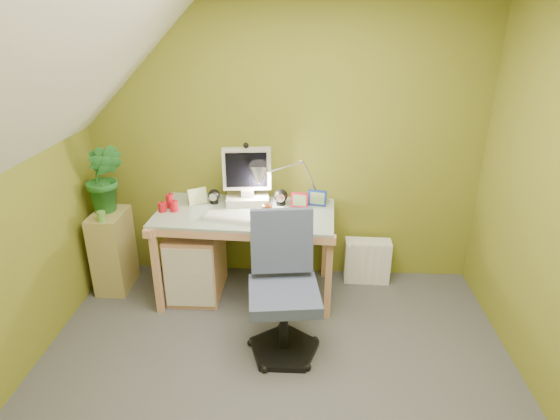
{
  "coord_description": "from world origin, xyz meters",
  "views": [
    {
      "loc": [
        0.16,
        -2.09,
        2.18
      ],
      "look_at": [
        0.0,
        1.0,
        0.85
      ],
      "focal_mm": 30.0,
      "sensor_mm": 36.0,
      "label": 1
    }
  ],
  "objects_px": {
    "monitor": "(247,171)",
    "side_ledge": "(113,251)",
    "potted_plant": "(105,178)",
    "task_chair": "(284,294)",
    "desk": "(246,253)",
    "desk_lamp": "(304,172)",
    "radiator": "(367,261)"
  },
  "relations": [
    {
      "from": "task_chair",
      "to": "desk_lamp",
      "type": "bearing_deg",
      "value": 75.68
    },
    {
      "from": "side_ledge",
      "to": "task_chair",
      "type": "xyz_separation_m",
      "value": [
        1.45,
        -0.76,
        0.13
      ]
    },
    {
      "from": "monitor",
      "to": "task_chair",
      "type": "bearing_deg",
      "value": -75.53
    },
    {
      "from": "potted_plant",
      "to": "task_chair",
      "type": "relative_size",
      "value": 0.6
    },
    {
      "from": "desk",
      "to": "desk_lamp",
      "type": "relative_size",
      "value": 2.51
    },
    {
      "from": "desk_lamp",
      "to": "potted_plant",
      "type": "bearing_deg",
      "value": 175.41
    },
    {
      "from": "desk",
      "to": "monitor",
      "type": "height_order",
      "value": "monitor"
    },
    {
      "from": "monitor",
      "to": "desk",
      "type": "bearing_deg",
      "value": -95.99
    },
    {
      "from": "desk",
      "to": "desk_lamp",
      "type": "height_order",
      "value": "desk_lamp"
    },
    {
      "from": "side_ledge",
      "to": "desk",
      "type": "bearing_deg",
      "value": -2.21
    },
    {
      "from": "potted_plant",
      "to": "monitor",
      "type": "bearing_deg",
      "value": 4.45
    },
    {
      "from": "desk_lamp",
      "to": "radiator",
      "type": "bearing_deg",
      "value": -1.41
    },
    {
      "from": "task_chair",
      "to": "radiator",
      "type": "xyz_separation_m",
      "value": [
        0.67,
        0.96,
        -0.28
      ]
    },
    {
      "from": "desk",
      "to": "task_chair",
      "type": "xyz_separation_m",
      "value": [
        0.34,
        -0.72,
        0.1
      ]
    },
    {
      "from": "potted_plant",
      "to": "task_chair",
      "type": "xyz_separation_m",
      "value": [
        1.45,
        -0.81,
        -0.49
      ]
    },
    {
      "from": "monitor",
      "to": "radiator",
      "type": "relative_size",
      "value": 1.43
    },
    {
      "from": "monitor",
      "to": "radiator",
      "type": "distance_m",
      "value": 1.3
    },
    {
      "from": "potted_plant",
      "to": "radiator",
      "type": "relative_size",
      "value": 1.48
    },
    {
      "from": "monitor",
      "to": "side_ledge",
      "type": "bearing_deg",
      "value": -179.01
    },
    {
      "from": "task_chair",
      "to": "desk",
      "type": "bearing_deg",
      "value": 107.92
    },
    {
      "from": "desk",
      "to": "task_chair",
      "type": "relative_size",
      "value": 1.46
    },
    {
      "from": "monitor",
      "to": "desk_lamp",
      "type": "relative_size",
      "value": 1.0
    },
    {
      "from": "desk_lamp",
      "to": "radiator",
      "type": "distance_m",
      "value": 0.99
    },
    {
      "from": "radiator",
      "to": "side_ledge",
      "type": "bearing_deg",
      "value": -173.06
    },
    {
      "from": "desk",
      "to": "radiator",
      "type": "xyz_separation_m",
      "value": [
        1.01,
        0.24,
        -0.18
      ]
    },
    {
      "from": "desk_lamp",
      "to": "task_chair",
      "type": "distance_m",
      "value": 1.06
    },
    {
      "from": "desk",
      "to": "potted_plant",
      "type": "relative_size",
      "value": 2.43
    },
    {
      "from": "monitor",
      "to": "potted_plant",
      "type": "height_order",
      "value": "monitor"
    },
    {
      "from": "radiator",
      "to": "potted_plant",
      "type": "bearing_deg",
      "value": -174.4
    },
    {
      "from": "potted_plant",
      "to": "task_chair",
      "type": "bearing_deg",
      "value": -29.23
    },
    {
      "from": "desk_lamp",
      "to": "side_ledge",
      "type": "xyz_separation_m",
      "value": [
        -1.57,
        -0.14,
        -0.67
      ]
    },
    {
      "from": "side_ledge",
      "to": "radiator",
      "type": "bearing_deg",
      "value": 5.35
    }
  ]
}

